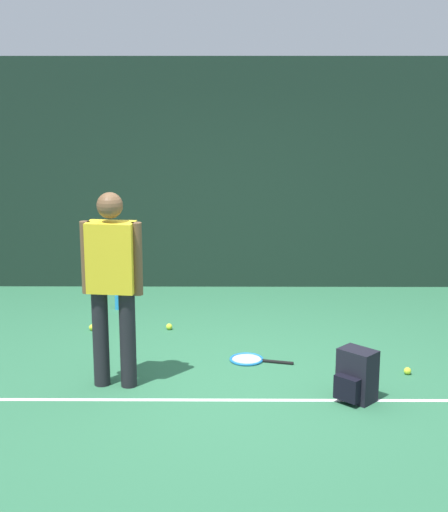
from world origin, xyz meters
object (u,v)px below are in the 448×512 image
Objects in this scene: tennis_racket at (250,359)px; tennis_ball_near_player at (125,331)px; tennis_ball_by_fence at (169,327)px; water_bottle at (118,299)px; backpack at (356,376)px; tennis_ball_mid_court at (92,327)px; tennis_ball_far_left at (407,371)px; tennis_player at (112,278)px.

tennis_ball_near_player reaches higher than tennis_racket.
tennis_ball_by_fence is 0.98m from water_bottle.
backpack is 3.09m from tennis_ball_mid_court.
water_bottle is at bearing 131.31° from tennis_ball_by_fence.
tennis_ball_far_left reaches higher than tennis_racket.
tennis_racket is 9.65× the size of tennis_ball_near_player.
backpack is 1.85× the size of water_bottle.
backpack is 6.67× the size of tennis_ball_near_player.
backpack is at bearing -38.22° from tennis_ball_near_player.
backpack is 6.67× the size of tennis_ball_far_left.
tennis_racket is 1.27m from backpack.
tennis_player reaches higher than water_bottle.
water_bottle is at bearing 175.73° from backpack.
backpack is at bearing -1.67° from tennis_player.
tennis_ball_near_player is (-0.10, 1.38, -0.93)m from tennis_player.
tennis_player is 25.76× the size of tennis_ball_by_fence.
tennis_player is at bearing -72.76° from tennis_ball_mid_court.
tennis_ball_near_player is 1.00× the size of tennis_ball_far_left.
tennis_ball_by_fence is (-1.69, 1.83, -0.18)m from backpack.
tennis_ball_far_left is at bearing 12.79° from tennis_player.
tennis_ball_far_left is at bearing 89.01° from backpack.
tennis_ball_near_player is 0.28× the size of water_bottle.
tennis_ball_by_fence and tennis_ball_far_left have the same top height.
tennis_ball_near_player is (-1.29, 0.78, 0.02)m from tennis_racket.
tennis_player is at bearing -82.65° from water_bottle.
tennis_ball_near_player is at bearing -16.85° from tennis_ball_mid_court.
tennis_racket is (1.19, 0.60, -0.95)m from tennis_player.
tennis_player reaches higher than tennis_ball_by_fence.
backpack is at bearing 147.38° from tennis_racket.
water_bottle is (-1.48, 1.65, 0.11)m from tennis_racket.
water_bottle is at bearing -34.06° from tennis_racket.
tennis_ball_near_player is 1.00× the size of tennis_ball_mid_court.
tennis_ball_by_fence is at bearing 176.11° from backpack.
tennis_ball_far_left is (2.71, -1.11, 0.00)m from tennis_ball_near_player.
water_bottle reaches higher than tennis_ball_by_fence.
water_bottle reaches higher than tennis_ball_mid_court.
backpack reaches higher than tennis_ball_mid_court.
tennis_ball_mid_court is (-0.46, 1.48, -0.93)m from tennis_player.
tennis_player is 7.17× the size of water_bottle.
tennis_ball_far_left is at bearing -179.15° from tennis_racket.
tennis_ball_mid_court is 0.79m from water_bottle.
backpack is (2.04, -0.31, -0.76)m from tennis_player.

